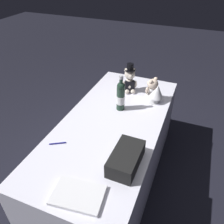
# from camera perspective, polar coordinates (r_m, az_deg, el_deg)

# --- Properties ---
(ground_plane) EXTENTS (12.00, 12.00, 0.00)m
(ground_plane) POSITION_cam_1_polar(r_m,az_deg,el_deg) (2.42, -0.00, -15.75)
(ground_plane) COLOR black
(reception_table) EXTENTS (1.79, 0.81, 0.70)m
(reception_table) POSITION_cam_1_polar(r_m,az_deg,el_deg) (2.16, -0.00, -9.86)
(reception_table) COLOR white
(reception_table) RESTS_ON ground_plane
(teddy_bear_groom) EXTENTS (0.15, 0.14, 0.30)m
(teddy_bear_groom) POSITION_cam_1_polar(r_m,az_deg,el_deg) (2.30, 4.46, 7.95)
(teddy_bear_groom) COLOR beige
(teddy_bear_groom) RESTS_ON reception_table
(teddy_bear_bride) EXTENTS (0.20, 0.23, 0.23)m
(teddy_bear_bride) POSITION_cam_1_polar(r_m,az_deg,el_deg) (2.18, 10.36, 5.08)
(teddy_bear_bride) COLOR white
(teddy_bear_bride) RESTS_ON reception_table
(champagne_bottle) EXTENTS (0.07, 0.07, 0.34)m
(champagne_bottle) POSITION_cam_1_polar(r_m,az_deg,el_deg) (2.00, 2.33, 4.10)
(champagne_bottle) COLOR #1D3427
(champagne_bottle) RESTS_ON reception_table
(signing_pen) EXTENTS (0.07, 0.12, 0.01)m
(signing_pen) POSITION_cam_1_polar(r_m,az_deg,el_deg) (1.76, -13.35, -7.65)
(signing_pen) COLOR navy
(signing_pen) RESTS_ON reception_table
(gift_case_black) EXTENTS (0.32, 0.18, 0.11)m
(gift_case_black) POSITION_cam_1_polar(r_m,az_deg,el_deg) (1.54, 3.53, -11.58)
(gift_case_black) COLOR black
(gift_case_black) RESTS_ON reception_table
(guestbook) EXTENTS (0.24, 0.32, 0.02)m
(guestbook) POSITION_cam_1_polar(r_m,az_deg,el_deg) (1.43, -8.53, -19.96)
(guestbook) COLOR white
(guestbook) RESTS_ON reception_table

